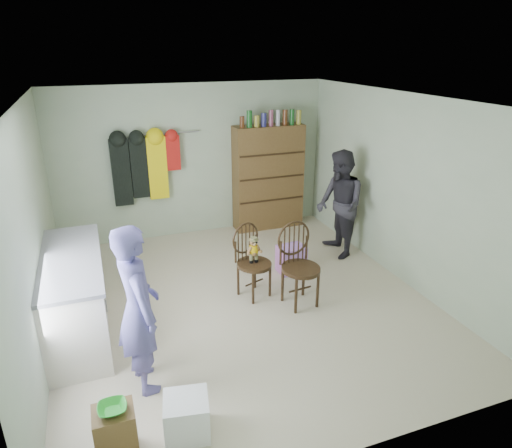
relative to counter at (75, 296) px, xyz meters
name	(u,v)px	position (x,y,z in m)	size (l,w,h in m)	color
ground_plane	(243,301)	(1.95, 0.00, -0.47)	(5.00, 5.00, 0.00)	beige
room_walls	(228,171)	(1.95, 0.53, 1.11)	(5.00, 5.00, 5.00)	#B5C6A6
counter	(75,296)	(0.00, 0.00, 0.00)	(0.64, 1.86, 0.94)	silver
stool	(116,434)	(0.26, -1.88, -0.25)	(0.32, 0.27, 0.45)	brown
bowl	(112,409)	(0.26, -1.88, 0.01)	(0.22, 0.22, 0.05)	green
plastic_tub	(187,416)	(0.83, -1.85, -0.30)	(0.37, 0.35, 0.35)	white
chair_front	(252,256)	(2.12, 0.13, 0.07)	(0.55, 0.55, 0.97)	#3D2815
chair_far	(298,261)	(2.59, -0.25, 0.10)	(0.52, 0.52, 1.06)	#3D2815
striped_bag	(291,259)	(2.86, 0.54, -0.28)	(0.37, 0.29, 0.39)	#E572C8
person_left	(138,309)	(0.58, -1.09, 0.35)	(0.60, 0.39, 1.64)	#5D579F
person_right	(340,205)	(3.77, 0.82, 0.34)	(0.79, 0.62, 1.63)	#2D2B33
dresser	(268,177)	(3.20, 2.30, 0.45)	(1.20, 0.39, 2.07)	brown
coat_rack	(144,167)	(1.12, 2.38, 0.78)	(1.42, 0.12, 1.09)	#99999E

